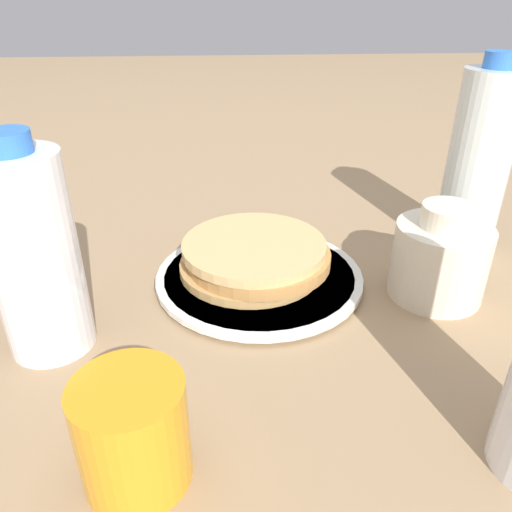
{
  "coord_description": "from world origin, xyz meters",
  "views": [
    {
      "loc": [
        -0.49,
        0.04,
        0.31
      ],
      "look_at": [
        0.0,
        0.0,
        0.03
      ],
      "focal_mm": 35.0,
      "sensor_mm": 36.0,
      "label": 1
    }
  ],
  "objects_px": {
    "cream_jug": "(440,258)",
    "plate": "(256,275)",
    "pancake_stack": "(254,256)",
    "water_bottle_near": "(34,255)",
    "water_bottle_far": "(478,163)",
    "juice_glass": "(133,433)"
  },
  "relations": [
    {
      "from": "plate",
      "to": "water_bottle_near",
      "type": "height_order",
      "value": "water_bottle_near"
    },
    {
      "from": "juice_glass",
      "to": "cream_jug",
      "type": "distance_m",
      "value": 0.37
    },
    {
      "from": "water_bottle_near",
      "to": "plate",
      "type": "bearing_deg",
      "value": -63.92
    },
    {
      "from": "pancake_stack",
      "to": "juice_glass",
      "type": "distance_m",
      "value": 0.28
    },
    {
      "from": "pancake_stack",
      "to": "water_bottle_far",
      "type": "xyz_separation_m",
      "value": [
        0.06,
        -0.28,
        0.08
      ]
    },
    {
      "from": "juice_glass",
      "to": "pancake_stack",
      "type": "bearing_deg",
      "value": -21.02
    },
    {
      "from": "water_bottle_near",
      "to": "water_bottle_far",
      "type": "height_order",
      "value": "water_bottle_far"
    },
    {
      "from": "pancake_stack",
      "to": "juice_glass",
      "type": "height_order",
      "value": "juice_glass"
    },
    {
      "from": "plate",
      "to": "juice_glass",
      "type": "relative_size",
      "value": 2.86
    },
    {
      "from": "plate",
      "to": "water_bottle_far",
      "type": "relative_size",
      "value": 0.99
    },
    {
      "from": "plate",
      "to": "cream_jug",
      "type": "distance_m",
      "value": 0.2
    },
    {
      "from": "cream_jug",
      "to": "plate",
      "type": "bearing_deg",
      "value": 78.08
    },
    {
      "from": "pancake_stack",
      "to": "water_bottle_near",
      "type": "bearing_deg",
      "value": 117.46
    },
    {
      "from": "pancake_stack",
      "to": "water_bottle_near",
      "type": "xyz_separation_m",
      "value": [
        -0.1,
        0.2,
        0.07
      ]
    },
    {
      "from": "pancake_stack",
      "to": "juice_glass",
      "type": "relative_size",
      "value": 2.06
    },
    {
      "from": "plate",
      "to": "water_bottle_near",
      "type": "bearing_deg",
      "value": 116.08
    },
    {
      "from": "juice_glass",
      "to": "cream_jug",
      "type": "relative_size",
      "value": 0.78
    },
    {
      "from": "juice_glass",
      "to": "water_bottle_near",
      "type": "bearing_deg",
      "value": 33.25
    },
    {
      "from": "water_bottle_near",
      "to": "water_bottle_far",
      "type": "relative_size",
      "value": 0.86
    },
    {
      "from": "water_bottle_far",
      "to": "pancake_stack",
      "type": "bearing_deg",
      "value": 102.43
    },
    {
      "from": "cream_jug",
      "to": "water_bottle_near",
      "type": "distance_m",
      "value": 0.41
    },
    {
      "from": "plate",
      "to": "water_bottle_far",
      "type": "height_order",
      "value": "water_bottle_far"
    }
  ]
}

